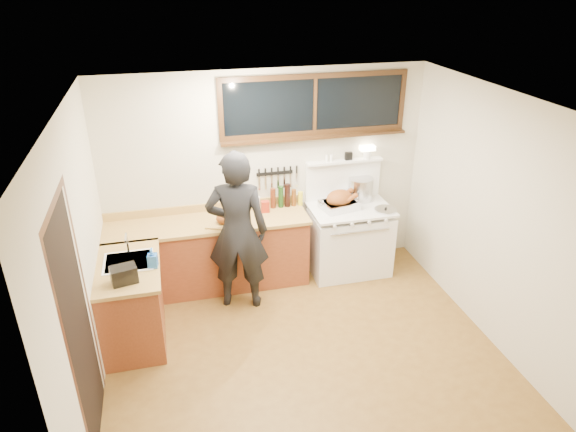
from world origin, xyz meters
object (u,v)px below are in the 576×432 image
object	(u,v)px
man	(237,232)
roast_turkey	(340,201)
vintage_stove	(348,237)
cutting_board	(226,220)

from	to	relation	value
man	roast_turkey	bearing A→B (deg)	17.09
roast_turkey	vintage_stove	bearing A→B (deg)	2.11
vintage_stove	cutting_board	xyz separation A→B (m)	(-1.59, -0.11, 0.49)
vintage_stove	roast_turkey	world-z (taller)	vintage_stove
roast_turkey	man	bearing A→B (deg)	-162.91
cutting_board	roast_turkey	xyz separation A→B (m)	(1.44, 0.10, 0.05)
cutting_board	roast_turkey	distance (m)	1.45
vintage_stove	cutting_board	world-z (taller)	vintage_stove
vintage_stove	man	bearing A→B (deg)	-164.31
man	vintage_stove	bearing A→B (deg)	15.69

